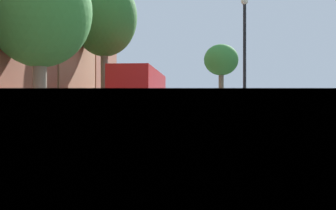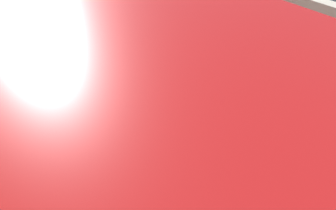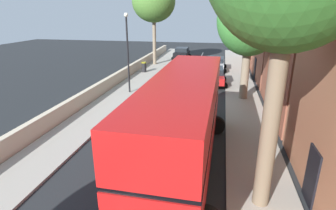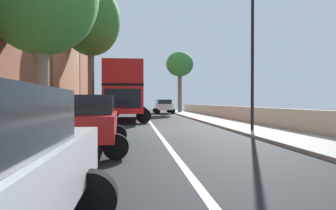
# 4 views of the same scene
# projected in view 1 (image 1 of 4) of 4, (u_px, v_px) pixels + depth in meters

# --- Properties ---
(ground_plane) EXTENTS (84.00, 84.00, 0.00)m
(ground_plane) POSITION_uv_depth(u_px,v_px,m) (153.00, 138.00, 20.42)
(ground_plane) COLOR black
(road_centre_line) EXTENTS (0.16, 54.00, 0.01)m
(road_centre_line) POSITION_uv_depth(u_px,v_px,m) (153.00, 138.00, 20.42)
(road_centre_line) COLOR silver
(road_centre_line) RESTS_ON ground
(sidewalk_left) EXTENTS (2.60, 60.00, 0.12)m
(sidewalk_left) POSITION_uv_depth(u_px,v_px,m) (57.00, 137.00, 20.75)
(sidewalk_left) COLOR #9E998E
(sidewalk_left) RESTS_ON ground
(sidewalk_right) EXTENTS (2.60, 60.00, 0.12)m
(sidewalk_right) POSITION_uv_depth(u_px,v_px,m) (252.00, 138.00, 20.09)
(sidewalk_right) COLOR #9E998E
(sidewalk_right) RESTS_ON ground
(boundary_wall_right) EXTENTS (0.36, 54.00, 1.10)m
(boundary_wall_right) POSITION_uv_depth(u_px,v_px,m) (284.00, 128.00, 19.98)
(boundary_wall_right) COLOR beige
(boundary_wall_right) RESTS_ON ground
(double_decker_bus) EXTENTS (3.68, 10.97, 4.06)m
(double_decker_bus) POSITION_uv_depth(u_px,v_px,m) (141.00, 95.00, 28.61)
(double_decker_bus) COLOR red
(double_decker_bus) RESTS_ON ground
(parked_car_red_left_0) EXTENTS (2.58, 4.25, 1.61)m
(parked_car_red_left_0) POSITION_uv_depth(u_px,v_px,m) (64.00, 126.00, 14.37)
(parked_car_red_left_0) COLOR #AD1919
(parked_car_red_left_0) RESTS_ON ground
(parked_car_white_right_1) EXTENTS (2.56, 4.17, 1.71)m
(parked_car_white_right_1) POSITION_uv_depth(u_px,v_px,m) (199.00, 112.00, 40.50)
(parked_car_white_right_1) COLOR silver
(parked_car_white_right_1) RESTS_ON ground
(street_tree_left_0) EXTENTS (4.70, 4.70, 8.41)m
(street_tree_left_0) POSITION_uv_depth(u_px,v_px,m) (40.00, 12.00, 18.45)
(street_tree_left_0) COLOR #7A6B56
(street_tree_left_0) RESTS_ON sidewalk_left
(street_tree_left_2) EXTENTS (4.98, 4.98, 11.27)m
(street_tree_left_2) POSITION_uv_depth(u_px,v_px,m) (104.00, 18.00, 30.86)
(street_tree_left_2) COLOR brown
(street_tree_left_2) RESTS_ON sidewalk_left
(street_tree_right_3) EXTENTS (3.53, 3.53, 7.83)m
(street_tree_right_3) POSITION_uv_depth(u_px,v_px,m) (221.00, 61.00, 41.80)
(street_tree_right_3) COLOR brown
(street_tree_right_3) RESTS_ON sidewalk_right
(lamppost_right) EXTENTS (0.32, 0.32, 6.31)m
(lamppost_right) POSITION_uv_depth(u_px,v_px,m) (245.00, 57.00, 18.00)
(lamppost_right) COLOR black
(lamppost_right) RESTS_ON sidewalk_right
(litter_bin_right) EXTENTS (0.55, 0.55, 1.10)m
(litter_bin_right) POSITION_uv_depth(u_px,v_px,m) (323.00, 145.00, 10.13)
(litter_bin_right) COLOR black
(litter_bin_right) RESTS_ON sidewalk_right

